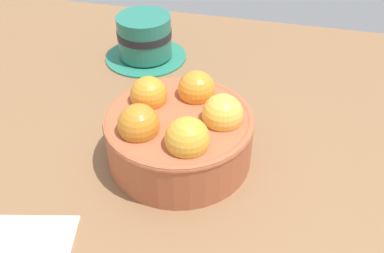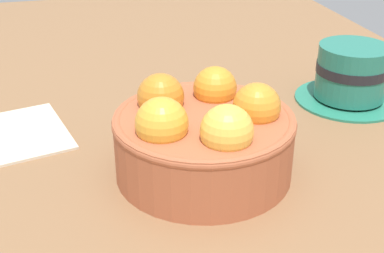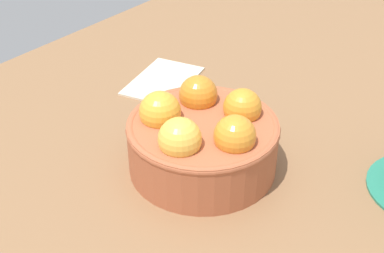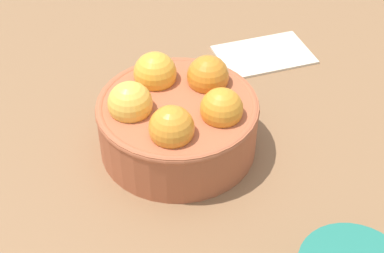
{
  "view_description": "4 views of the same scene",
  "coord_description": "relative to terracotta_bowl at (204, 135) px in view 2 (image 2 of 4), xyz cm",
  "views": [
    {
      "loc": [
        -10.86,
        37.34,
        35.38
      ],
      "look_at": [
        -1.34,
        -0.69,
        4.43
      ],
      "focal_mm": 40.84,
      "sensor_mm": 36.0,
      "label": 1
    },
    {
      "loc": [
        -41.94,
        11.84,
        27.39
      ],
      "look_at": [
        1.61,
        0.73,
        4.25
      ],
      "focal_mm": 49.42,
      "sensor_mm": 36.0,
      "label": 2
    },
    {
      "loc": [
        -39.04,
        -29.04,
        38.17
      ],
      "look_at": [
        -1.25,
        0.55,
        6.01
      ],
      "focal_mm": 49.8,
      "sensor_mm": 36.0,
      "label": 3
    },
    {
      "loc": [
        -2.47,
        -46.14,
        42.79
      ],
      "look_at": [
        1.29,
        -2.53,
        4.95
      ],
      "focal_mm": 53.66,
      "sensor_mm": 36.0,
      "label": 4
    }
  ],
  "objects": [
    {
      "name": "ground_plane",
      "position": [
        0.03,
        -0.03,
        -5.71
      ],
      "size": [
        148.49,
        81.28,
        3.32
      ],
      "primitive_type": "cube",
      "color": "brown"
    },
    {
      "name": "coffee_cup",
      "position": [
        11.79,
        -22.04,
        -0.66
      ],
      "size": [
        13.11,
        13.11,
        7.15
      ],
      "color": "#267A60",
      "rests_on": "ground_plane"
    },
    {
      "name": "folded_napkin",
      "position": [
        12.58,
        16.74,
        -3.75
      ],
      "size": [
        13.83,
        10.68,
        0.6
      ],
      "primitive_type": "cube",
      "rotation": [
        0.0,
        0.0,
        0.24
      ],
      "color": "beige",
      "rests_on": "ground_plane"
    },
    {
      "name": "terracotta_bowl",
      "position": [
        0.0,
        0.0,
        0.0
      ],
      "size": [
        17.03,
        17.03,
        9.19
      ],
      "color": "#AD5938",
      "rests_on": "ground_plane"
    }
  ]
}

